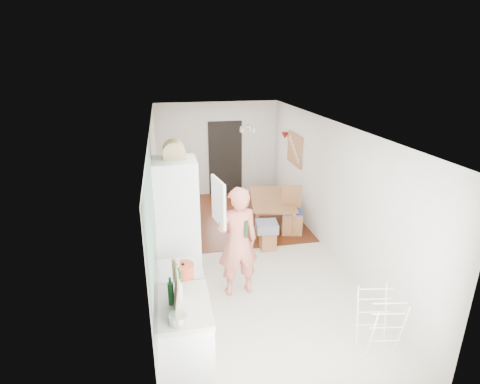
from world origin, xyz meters
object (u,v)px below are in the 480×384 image
object	(u,v)px
dining_chair	(292,211)
drying_rack	(379,322)
dining_table	(273,212)
person	(238,233)
stool	(268,240)

from	to	relation	value
dining_chair	drying_rack	xyz separation A→B (m)	(-0.05, -3.49, -0.09)
dining_chair	drying_rack	size ratio (longest dim) A/B	1.21
dining_chair	dining_table	bearing A→B (deg)	124.84
person	dining_table	bearing A→B (deg)	-123.90
dining_table	drying_rack	size ratio (longest dim) A/B	1.72
dining_chair	stool	size ratio (longest dim) A/B	2.62
person	drying_rack	size ratio (longest dim) A/B	2.56
dining_table	dining_chair	distance (m)	0.69
dining_table	stool	xyz separation A→B (m)	(-0.46, -1.19, -0.06)
dining_table	person	bearing A→B (deg)	162.17
dining_chair	stool	world-z (taller)	dining_chair
dining_chair	stool	distance (m)	0.97
stool	drying_rack	distance (m)	2.97
dining_table	dining_chair	world-z (taller)	dining_chair
dining_table	drying_rack	world-z (taller)	drying_rack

